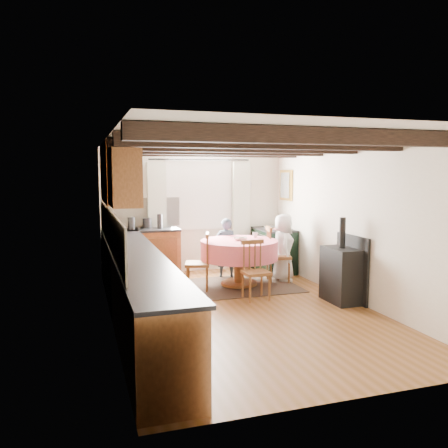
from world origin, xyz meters
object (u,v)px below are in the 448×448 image
object	(u,v)px
child_right	(283,247)
cup	(255,235)
dining_table	(239,263)
cast_iron_stove	(342,260)
chair_left	(197,262)
chair_right	(278,254)
chair_near	(256,270)
child_far	(226,248)
aga_range	(274,250)

from	to	relation	value
child_right	cup	distance (m)	0.57
dining_table	cast_iron_stove	distance (m)	1.81
chair_left	cup	xyz separation A→B (m)	(1.14, 0.28, 0.36)
chair_right	child_right	size ratio (longest dim) A/B	0.82
chair_near	cup	bearing A→B (deg)	68.09
chair_left	cup	bearing A→B (deg)	120.39
dining_table	child_right	xyz separation A→B (m)	(0.90, 0.15, 0.21)
chair_left	cast_iron_stove	world-z (taller)	cast_iron_stove
chair_near	chair_left	xyz separation A→B (m)	(-0.72, 0.82, 0.03)
chair_left	cast_iron_stove	distance (m)	2.33
chair_right	child_far	xyz separation A→B (m)	(-0.79, 0.63, 0.06)
chair_right	cup	world-z (taller)	chair_right
chair_left	aga_range	distance (m)	2.02
dining_table	child_far	size ratio (longest dim) A/B	1.20
chair_near	dining_table	bearing A→B (deg)	86.76
chair_right	child_far	world-z (taller)	child_far
chair_near	chair_right	distance (m)	1.25
dining_table	aga_range	world-z (taller)	aga_range
chair_right	aga_range	xyz separation A→B (m)	(0.27, 0.80, -0.06)
chair_left	aga_range	world-z (taller)	chair_left
child_far	chair_right	bearing A→B (deg)	153.29
child_right	chair_left	bearing A→B (deg)	113.57
cast_iron_stove	child_far	world-z (taller)	cast_iron_stove
chair_right	cast_iron_stove	bearing A→B (deg)	-152.13
chair_left	cast_iron_stove	size ratio (longest dim) A/B	0.75
chair_right	chair_left	bearing A→B (deg)	108.53
aga_range	child_far	bearing A→B (deg)	-170.59
dining_table	cup	xyz separation A→B (m)	(0.39, 0.24, 0.45)
cast_iron_stove	child_right	world-z (taller)	cast_iron_stove
dining_table	chair_left	size ratio (longest dim) A/B	1.37
dining_table	child_far	xyz separation A→B (m)	(-0.01, 0.71, 0.15)
dining_table	cup	size ratio (longest dim) A/B	13.57
chair_near	aga_range	world-z (taller)	chair_near
cast_iron_stove	aga_range	bearing A→B (deg)	92.78
chair_right	cast_iron_stove	world-z (taller)	cast_iron_stove
chair_near	cast_iron_stove	world-z (taller)	cast_iron_stove
chair_left	child_right	xyz separation A→B (m)	(1.65, 0.19, 0.12)
aga_range	cup	distance (m)	1.01
chair_left	aga_range	bearing A→B (deg)	134.02
dining_table	cast_iron_stove	bearing A→B (deg)	-50.09
chair_near	cup	world-z (taller)	chair_near
child_right	child_far	bearing A→B (deg)	74.95
chair_near	aga_range	xyz separation A→B (m)	(1.07, 1.76, -0.02)
chair_near	cast_iron_stove	xyz separation A→B (m)	(1.18, -0.51, 0.19)
child_right	cup	bearing A→B (deg)	97.07
cast_iron_stove	child_right	xyz separation A→B (m)	(-0.25, 1.52, -0.04)
dining_table	aga_range	distance (m)	1.37
dining_table	child_right	bearing A→B (deg)	9.27
aga_range	cast_iron_stove	bearing A→B (deg)	-87.22
child_far	child_right	xyz separation A→B (m)	(0.91, -0.57, 0.05)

